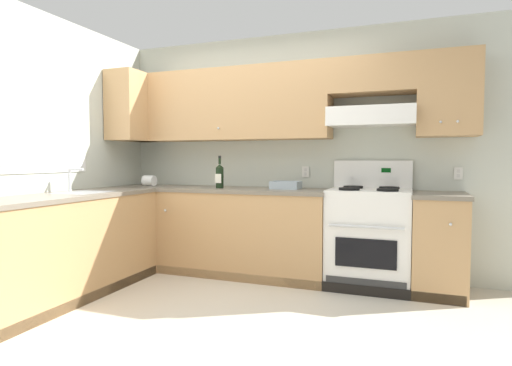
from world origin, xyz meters
TOP-DOWN VIEW (x-y plane):
  - ground_plane at (0.00, 0.00)m, footprint 7.04×7.04m
  - wall_back at (0.39, 1.53)m, footprint 4.68×0.57m
  - wall_left at (-1.59, 0.23)m, footprint 0.47×4.00m
  - counter_back_run at (0.00, 1.24)m, footprint 3.60×0.65m
  - counter_left_run at (-1.24, -0.00)m, footprint 0.63×1.91m
  - stove at (1.21, 1.25)m, footprint 0.76×0.62m
  - wine_bottle at (-0.31, 1.17)m, footprint 0.08×0.08m
  - bowl at (0.38, 1.30)m, footprint 0.29×0.22m
  - paper_towel_roll at (-1.21, 1.21)m, footprint 0.13×0.12m

SIDE VIEW (x-z plane):
  - ground_plane at x=0.00m, z-range 0.00..0.00m
  - counter_back_run at x=0.00m, z-range 0.00..0.91m
  - counter_left_run at x=-1.24m, z-range -0.11..1.03m
  - stove at x=1.21m, z-range -0.12..1.08m
  - bowl at x=0.38m, z-range 0.90..0.98m
  - paper_towel_roll at x=-1.21m, z-range 0.91..1.03m
  - wine_bottle at x=-0.31m, z-range 0.87..1.21m
  - wall_left at x=-1.59m, z-range 0.07..2.62m
  - wall_back at x=0.39m, z-range 0.20..2.75m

